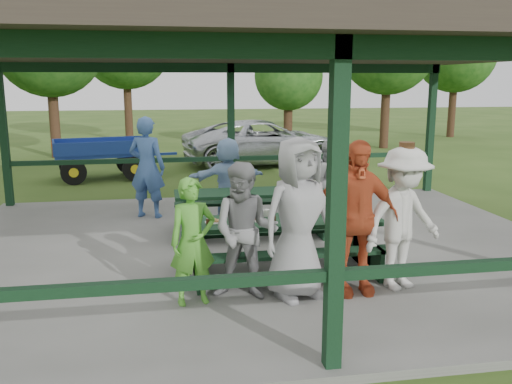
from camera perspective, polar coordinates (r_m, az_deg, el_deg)
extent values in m
plane|color=#2D4917|center=(8.84, 0.49, -6.34)|extent=(90.00, 90.00, 0.00)
cube|color=#63635E|center=(8.82, 0.49, -6.03)|extent=(10.00, 8.00, 0.10)
cube|color=black|center=(4.85, 8.42, -1.94)|extent=(0.15, 0.15, 3.00)
cube|color=black|center=(12.58, -25.01, 5.41)|extent=(0.15, 0.15, 3.00)
cube|color=black|center=(12.22, -2.64, 6.33)|extent=(0.15, 0.15, 3.00)
cube|color=black|center=(13.66, 17.90, 6.34)|extent=(0.15, 0.15, 3.00)
cube|color=black|center=(4.89, -20.13, -9.81)|extent=(4.65, 0.10, 0.10)
cube|color=black|center=(12.23, -13.86, 3.18)|extent=(4.65, 0.10, 0.10)
cube|color=black|center=(12.80, 8.13, 3.77)|extent=(4.65, 0.10, 0.10)
cube|color=black|center=(4.72, 8.94, 14.81)|extent=(9.80, 0.15, 0.20)
cube|color=black|center=(12.17, -2.71, 12.91)|extent=(9.80, 0.15, 0.20)
cube|color=#312924|center=(8.42, 0.53, 14.99)|extent=(10.60, 8.60, 0.24)
cube|color=black|center=(7.49, 2.78, -3.12)|extent=(2.76, 0.75, 0.06)
cube|color=black|center=(7.06, 3.73, -6.57)|extent=(2.76, 0.28, 0.05)
cube|color=black|center=(8.10, 1.92, -4.15)|extent=(2.76, 0.28, 0.05)
cube|color=black|center=(7.44, -6.37, -6.07)|extent=(0.06, 0.70, 0.75)
cube|color=black|center=(7.92, 11.30, -5.11)|extent=(0.06, 0.70, 0.75)
cube|color=black|center=(7.48, -6.34, -7.16)|extent=(0.06, 1.39, 0.45)
cube|color=black|center=(7.97, 11.25, -6.14)|extent=(0.06, 1.39, 0.45)
cube|color=black|center=(9.39, -0.52, -0.09)|extent=(2.63, 0.75, 0.06)
cube|color=black|center=(8.92, 0.05, -2.66)|extent=(2.63, 0.28, 0.05)
cube|color=black|center=(9.99, -1.02, -1.11)|extent=(2.63, 0.28, 0.05)
cube|color=black|center=(9.36, -7.40, -2.39)|extent=(0.06, 0.70, 0.75)
cube|color=black|center=(9.70, 6.12, -1.85)|extent=(0.06, 0.70, 0.75)
cube|color=black|center=(9.39, -7.38, -3.28)|extent=(0.06, 1.39, 0.45)
cube|color=black|center=(9.74, 6.10, -2.71)|extent=(0.06, 1.39, 0.45)
cylinder|color=white|center=(7.34, -4.53, -3.16)|extent=(0.22, 0.22, 0.01)
torus|color=#986236|center=(7.32, -4.84, -3.04)|extent=(0.10, 0.10, 0.03)
torus|color=#986236|center=(7.32, -4.21, -3.02)|extent=(0.10, 0.10, 0.03)
torus|color=#986236|center=(7.38, -4.57, -2.91)|extent=(0.10, 0.10, 0.03)
cylinder|color=white|center=(7.41, -0.11, -2.98)|extent=(0.22, 0.22, 0.01)
torus|color=#986236|center=(7.38, -0.39, -2.87)|extent=(0.10, 0.10, 0.03)
torus|color=#986236|center=(7.40, 0.23, -2.84)|extent=(0.10, 0.10, 0.03)
torus|color=#986236|center=(7.45, -0.16, -2.73)|extent=(0.10, 0.10, 0.03)
cylinder|color=white|center=(7.56, 5.06, -2.75)|extent=(0.22, 0.22, 0.01)
torus|color=#986236|center=(7.52, 4.80, -2.64)|extent=(0.10, 0.10, 0.03)
torus|color=#986236|center=(7.54, 5.39, -2.61)|extent=(0.10, 0.10, 0.03)
torus|color=#986236|center=(7.59, 4.98, -2.50)|extent=(0.10, 0.10, 0.03)
cylinder|color=white|center=(7.80, 10.97, -2.46)|extent=(0.22, 0.22, 0.01)
torus|color=#986236|center=(7.77, 10.75, -2.35)|extent=(0.10, 0.10, 0.03)
torus|color=#986236|center=(7.79, 11.31, -2.32)|extent=(0.10, 0.10, 0.03)
torus|color=#986236|center=(7.84, 10.86, -2.22)|extent=(0.10, 0.10, 0.03)
cylinder|color=#381E0F|center=(7.14, -6.55, -3.26)|extent=(0.06, 0.06, 0.10)
cylinder|color=#381E0F|center=(7.15, -5.05, -3.21)|extent=(0.06, 0.06, 0.10)
cylinder|color=#381E0F|center=(7.27, 1.86, -2.92)|extent=(0.06, 0.06, 0.10)
cylinder|color=#381E0F|center=(7.52, 9.12, -2.58)|extent=(0.06, 0.06, 0.10)
cylinder|color=#381E0F|center=(7.55, 9.71, -2.55)|extent=(0.06, 0.06, 0.10)
cone|color=white|center=(7.56, -2.20, -2.36)|extent=(0.09, 0.09, 0.10)
cone|color=white|center=(7.62, 0.64, -2.24)|extent=(0.09, 0.09, 0.10)
cone|color=white|center=(7.63, 1.11, -2.22)|extent=(0.09, 0.09, 0.10)
cone|color=white|center=(7.85, 7.76, -1.93)|extent=(0.09, 0.09, 0.10)
imported|color=#4FA22F|center=(6.46, -6.68, -5.21)|extent=(0.62, 0.47, 1.53)
imported|color=gray|center=(6.54, -1.14, -4.20)|extent=(0.97, 0.86, 1.69)
imported|color=gray|center=(6.57, 4.44, -2.81)|extent=(1.12, 0.91, 1.98)
imported|color=#BD4A25|center=(6.79, 10.34, -2.69)|extent=(1.15, 0.50, 1.94)
imported|color=silver|center=(7.09, 15.19, -2.73)|extent=(1.34, 1.04, 1.83)
cylinder|color=#54351D|center=(6.94, 15.57, 4.14)|extent=(0.41, 0.41, 0.02)
cylinder|color=#54351D|center=(6.93, 15.60, 4.63)|extent=(0.24, 0.24, 0.11)
imported|color=#86A9D0|center=(10.20, -2.98, 1.30)|extent=(1.53, 0.69, 1.60)
imported|color=#395B95|center=(10.69, -11.39, 2.56)|extent=(0.84, 0.70, 1.97)
imported|color=#9B9B9E|center=(10.59, 7.35, 1.32)|extent=(0.73, 0.58, 1.49)
imported|color=silver|center=(17.92, 0.86, 5.25)|extent=(5.55, 3.07, 1.47)
cube|color=navy|center=(15.85, -15.95, 3.90)|extent=(2.70, 1.72, 0.11)
cube|color=navy|center=(15.20, -15.77, 4.44)|extent=(2.46, 0.55, 0.36)
cube|color=navy|center=(16.44, -16.19, 4.93)|extent=(2.46, 0.55, 0.36)
cube|color=navy|center=(15.76, -20.53, 4.39)|extent=(0.30, 1.24, 0.36)
cube|color=navy|center=(15.98, -11.51, 4.98)|extent=(0.30, 1.24, 0.36)
cylinder|color=black|center=(15.19, -18.65, 1.98)|extent=(0.70, 0.29, 0.68)
cylinder|color=yellow|center=(15.19, -18.65, 1.98)|extent=(0.28, 0.24, 0.25)
cylinder|color=black|center=(16.52, -18.87, 2.70)|extent=(0.70, 0.29, 0.68)
cylinder|color=yellow|center=(16.52, -18.87, 2.70)|extent=(0.28, 0.24, 0.25)
cylinder|color=black|center=(15.33, -12.64, 2.40)|extent=(0.70, 0.29, 0.68)
cylinder|color=yellow|center=(15.33, -12.64, 2.40)|extent=(0.28, 0.24, 0.25)
cylinder|color=black|center=(16.65, -13.33, 3.08)|extent=(0.70, 0.29, 0.68)
cylinder|color=yellow|center=(16.65, -13.33, 3.08)|extent=(0.28, 0.24, 0.25)
cube|color=navy|center=(16.10, -9.89, 3.96)|extent=(0.89, 0.25, 0.07)
cone|color=#F2590C|center=(15.75, -20.72, 4.70)|extent=(0.09, 0.35, 0.36)
cylinder|color=#352015|center=(20.83, -20.48, 7.49)|extent=(0.36, 0.36, 2.97)
sphere|color=#174512|center=(20.83, -20.99, 14.50)|extent=(3.80, 3.80, 3.80)
cylinder|color=#352015|center=(25.76, -13.31, 8.86)|extent=(0.36, 0.36, 3.23)
sphere|color=#174512|center=(25.79, -13.61, 15.03)|extent=(4.14, 4.14, 4.14)
cylinder|color=#352015|center=(22.26, 3.39, 7.35)|extent=(0.36, 0.36, 2.14)
sphere|color=#174512|center=(22.20, 3.45, 12.10)|extent=(2.74, 2.74, 2.74)
cylinder|color=#352015|center=(22.96, 13.43, 8.25)|extent=(0.36, 0.36, 2.99)
sphere|color=#174512|center=(22.96, 13.74, 14.66)|extent=(3.83, 3.83, 3.83)
cylinder|color=#352015|center=(28.50, 19.95, 8.47)|extent=(0.36, 0.36, 2.99)
sphere|color=#174512|center=(28.51, 20.32, 13.62)|extent=(3.82, 3.82, 3.82)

